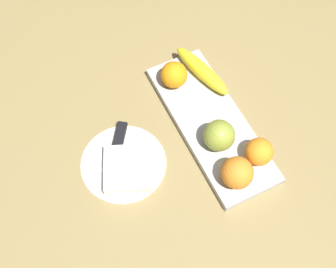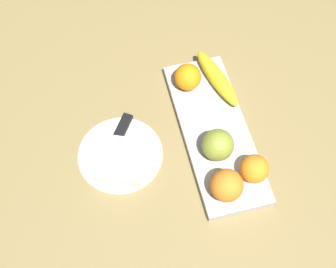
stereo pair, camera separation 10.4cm
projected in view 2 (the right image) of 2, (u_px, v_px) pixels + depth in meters
name	position (u px, v px, depth m)	size (l,w,h in m)	color
ground_plane	(207.00, 153.00, 1.08)	(2.40, 2.40, 0.00)	olive
fruit_tray	(215.00, 132.00, 1.09)	(0.42, 0.16, 0.02)	#B3B3B9
apple	(218.00, 145.00, 1.02)	(0.08, 0.08, 0.08)	olive
banana	(217.00, 78.00, 1.13)	(0.19, 0.04, 0.04)	yellow
orange_near_apple	(187.00, 77.00, 1.11)	(0.07, 0.07, 0.07)	orange
orange_near_banana	(254.00, 169.00, 1.00)	(0.07, 0.07, 0.07)	orange
orange_center	(227.00, 185.00, 0.97)	(0.07, 0.07, 0.07)	orange
dinner_plate	(120.00, 154.00, 1.07)	(0.21, 0.21, 0.01)	white
folded_napkin	(122.00, 160.00, 1.04)	(0.11, 0.11, 0.03)	white
knife	(119.00, 135.00, 1.09)	(0.16, 0.12, 0.01)	silver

